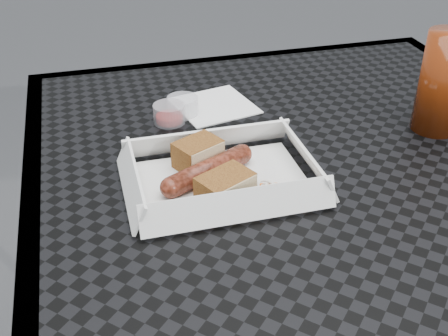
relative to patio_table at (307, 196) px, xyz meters
name	(u,v)px	position (x,y,z in m)	size (l,w,h in m)	color
patio_table	(307,196)	(0.00, 0.00, 0.00)	(0.80, 0.80, 0.74)	black
food_tray	(222,182)	(-0.14, -0.04, 0.08)	(0.22, 0.15, 0.00)	white
bratwurst	(208,170)	(-0.16, -0.03, 0.09)	(0.14, 0.08, 0.03)	maroon
bread_near	(198,154)	(-0.17, 0.00, 0.10)	(0.06, 0.04, 0.04)	brown
bread_far	(225,187)	(-0.15, -0.08, 0.10)	(0.07, 0.04, 0.03)	brown
veg_garnish	(272,195)	(-0.09, -0.09, 0.08)	(0.03, 0.03, 0.00)	#F65D0A
napkin	(214,106)	(-0.10, 0.18, 0.08)	(0.12, 0.12, 0.00)	white
condiment_cup_sauce	(169,114)	(-0.18, 0.15, 0.09)	(0.05, 0.05, 0.03)	maroon
condiment_cup_empty	(183,106)	(-0.15, 0.17, 0.09)	(0.05, 0.05, 0.03)	silver
drink_glass	(443,83)	(0.21, 0.02, 0.15)	(0.07, 0.07, 0.15)	#591D07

